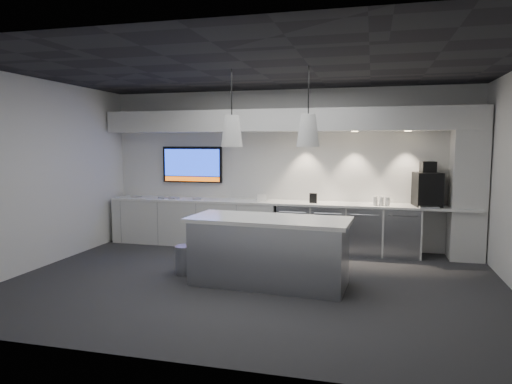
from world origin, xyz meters
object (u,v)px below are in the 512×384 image
(wall_tv, at_px, (192,165))
(bin, at_px, (185,260))
(coffee_machine, at_px, (427,188))
(island, at_px, (269,251))

(wall_tv, height_order, bin, wall_tv)
(bin, distance_m, coffee_machine, 4.30)
(wall_tv, xyz_separation_m, bin, (0.79, -2.27, -1.34))
(bin, bearing_deg, coffee_machine, 28.86)
(wall_tv, relative_size, coffee_machine, 1.61)
(island, xyz_separation_m, bin, (-1.35, 0.20, -0.26))
(island, xyz_separation_m, coffee_machine, (2.31, 2.22, 0.74))
(bin, bearing_deg, island, -8.44)
(island, distance_m, coffee_machine, 3.29)
(wall_tv, xyz_separation_m, coffee_machine, (4.45, -0.25, -0.34))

